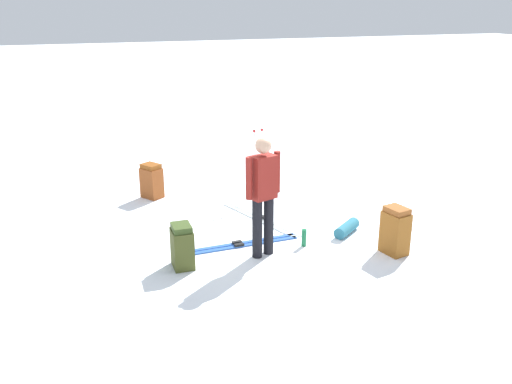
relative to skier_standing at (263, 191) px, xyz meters
name	(u,v)px	position (x,y,z in m)	size (l,w,h in m)	color
ground_plane	(256,235)	(-0.14, -0.68, -0.95)	(80.00, 80.00, 0.00)	white
skier_standing	(263,191)	(0.00, 0.00, 0.00)	(0.55, 0.31, 1.70)	black
ski_pair_near	(238,245)	(0.24, -0.41, -0.94)	(1.82, 0.23, 0.05)	#2A58AD
ski_pair_far	(260,219)	(-0.42, -1.26, -0.94)	(0.75, 1.81, 0.05)	silver
backpack_large_dark	(152,181)	(1.06, -2.93, -0.65)	(0.42, 0.44, 0.63)	brown
backpack_bright	(395,231)	(-1.77, 0.56, -0.62)	(0.33, 0.41, 0.69)	brown
backpack_small_spare	(182,246)	(1.14, -0.01, -0.66)	(0.28, 0.35, 0.61)	#40461D
ski_poles_planted_near	(258,160)	(-0.74, -2.27, -0.25)	(0.23, 0.12, 1.27)	#B6AFBD
sleeping_mat_rolled	(347,228)	(-1.47, -0.27, -0.86)	(0.18, 0.18, 0.55)	#2A6E85
thermos_bottle	(304,238)	(-0.67, -0.08, -0.82)	(0.07, 0.07, 0.26)	#16683B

